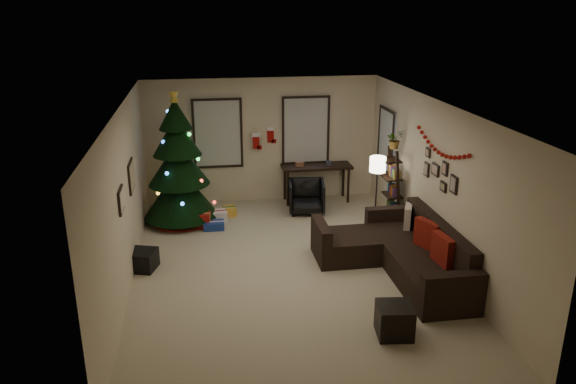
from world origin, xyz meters
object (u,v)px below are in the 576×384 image
object	(u,v)px
bookshelf	(393,190)
desk_chair	(307,197)
desk	(317,169)
christmas_tree	(179,168)
sofa	(401,254)

from	to	relation	value
bookshelf	desk_chair	bearing A→B (deg)	144.53
desk	desk_chair	distance (m)	0.83
desk	bookshelf	distance (m)	2.06
christmas_tree	desk	world-z (taller)	christmas_tree
desk	bookshelf	world-z (taller)	bookshelf
desk	desk_chair	bearing A→B (deg)	-117.79
christmas_tree	sofa	size ratio (longest dim) A/B	0.95
christmas_tree	sofa	xyz separation A→B (m)	(3.60, -2.73, -0.83)
christmas_tree	desk	distance (m)	3.05
desk	bookshelf	xyz separation A→B (m)	(1.15, -1.71, 0.05)
desk_chair	bookshelf	distance (m)	1.88
christmas_tree	bookshelf	bearing A→B (deg)	-12.91
christmas_tree	desk_chair	xyz separation A→B (m)	(2.58, 0.13, -0.78)
christmas_tree	sofa	world-z (taller)	christmas_tree
bookshelf	desk	bearing A→B (deg)	123.85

